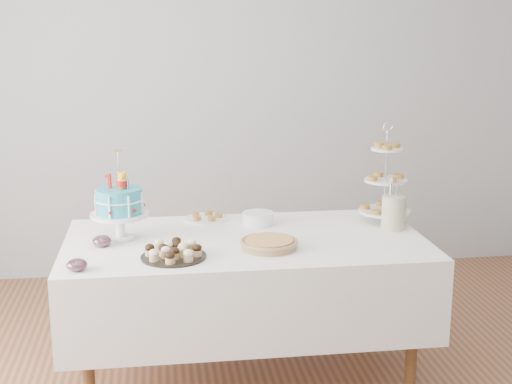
{
  "coord_description": "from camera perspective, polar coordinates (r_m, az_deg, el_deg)",
  "views": [
    {
      "loc": [
        -0.45,
        -3.33,
        1.89
      ],
      "look_at": [
        0.06,
        0.3,
        1.02
      ],
      "focal_mm": 50.0,
      "sensor_mm": 36.0,
      "label": 1
    }
  ],
  "objects": [
    {
      "name": "plate_stack",
      "position": [
        4.08,
        0.17,
        -2.13
      ],
      "size": [
        0.18,
        0.18,
        0.07
      ],
      "color": "white",
      "rests_on": "table"
    },
    {
      "name": "walls",
      "position": [
        3.4,
        -0.26,
        4.15
      ],
      "size": [
        5.04,
        4.04,
        2.7
      ],
      "color": "#A8ABAE",
      "rests_on": "floor"
    },
    {
      "name": "jam_bowl_a",
      "position": [
        3.43,
        -14.13,
        -5.69
      ],
      "size": [
        0.1,
        0.1,
        0.06
      ],
      "color": "silver",
      "rests_on": "table"
    },
    {
      "name": "table",
      "position": [
        3.9,
        -0.84,
        -6.94
      ],
      "size": [
        1.92,
        1.02,
        0.77
      ],
      "color": "white",
      "rests_on": "floor"
    },
    {
      "name": "tiered_stand",
      "position": [
        4.15,
        10.34,
        0.88
      ],
      "size": [
        0.3,
        0.3,
        0.58
      ],
      "color": "silver",
      "rests_on": "table"
    },
    {
      "name": "cupcake_tray",
      "position": [
        3.53,
        -6.62,
        -4.69
      ],
      "size": [
        0.32,
        0.32,
        0.07
      ],
      "color": "black",
      "rests_on": "table"
    },
    {
      "name": "pastry_plate",
      "position": [
        4.18,
        -3.99,
        -2.03
      ],
      "size": [
        0.25,
        0.25,
        0.04
      ],
      "color": "white",
      "rests_on": "table"
    },
    {
      "name": "birthday_cake",
      "position": [
        3.84,
        -10.83,
        -1.88
      ],
      "size": [
        0.31,
        0.31,
        0.48
      ],
      "rotation": [
        0.0,
        0.0,
        -0.35
      ],
      "color": "white",
      "rests_on": "table"
    },
    {
      "name": "jam_bowl_b",
      "position": [
        3.77,
        -12.22,
        -3.86
      ],
      "size": [
        0.1,
        0.1,
        0.06
      ],
      "color": "silver",
      "rests_on": "table"
    },
    {
      "name": "utensil_pitcher",
      "position": [
        4.04,
        10.93,
        -1.51
      ],
      "size": [
        0.14,
        0.13,
        0.29
      ],
      "rotation": [
        0.0,
        0.0,
        0.04
      ],
      "color": "silver",
      "rests_on": "table"
    },
    {
      "name": "pie",
      "position": [
        3.65,
        1.05,
        -4.12
      ],
      "size": [
        0.3,
        0.3,
        0.05
      ],
      "color": "tan",
      "rests_on": "table"
    }
  ]
}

